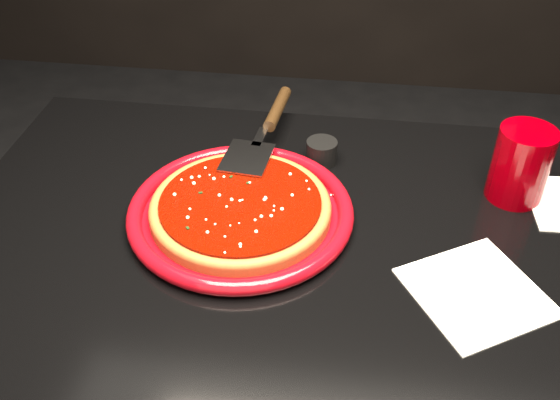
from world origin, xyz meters
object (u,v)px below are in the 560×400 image
at_px(pizza_server, 265,129).
at_px(ramekin, 322,152).
at_px(table, 311,394).
at_px(plate, 241,211).
at_px(cup, 521,164).

height_order(pizza_server, ramekin, pizza_server).
relative_size(pizza_server, ramekin, 6.04).
xyz_separation_m(table, pizza_server, (-0.12, 0.26, 0.42)).
bearing_deg(table, ramekin, 93.73).
distance_m(plate, ramekin, 0.21).
relative_size(table, pizza_server, 3.56).
distance_m(table, pizza_server, 0.51).
relative_size(table, ramekin, 21.48).
height_order(plate, ramekin, ramekin).
relative_size(cup, ramekin, 2.30).
distance_m(plate, cup, 0.46).
height_order(table, cup, cup).
bearing_deg(pizza_server, plate, -86.99).
bearing_deg(ramekin, pizza_server, 167.83).
bearing_deg(cup, ramekin, 170.28).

